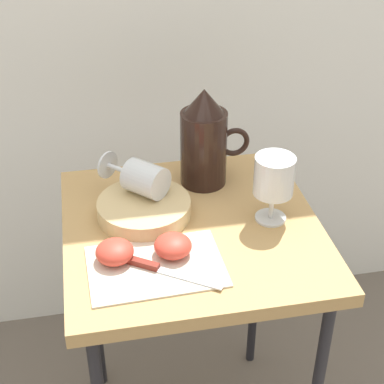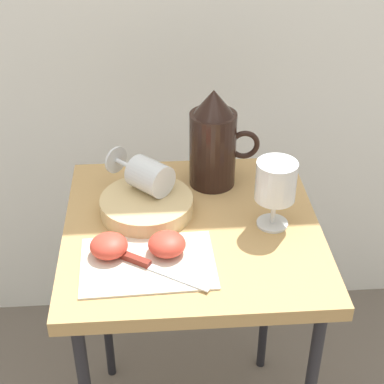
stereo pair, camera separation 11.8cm
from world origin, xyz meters
The scene contains 9 objects.
table centered at (0.00, 0.00, 0.61)m, with size 0.52×0.52×0.68m.
linen_napkin centered at (-0.09, -0.12, 0.69)m, with size 0.25×0.17×0.00m, color beige.
basket_tray centered at (-0.09, 0.05, 0.70)m, with size 0.19×0.19×0.04m, color tan.
pitcher centered at (0.06, 0.16, 0.77)m, with size 0.15×0.10×0.22m.
wine_glass_upright centered at (0.16, -0.01, 0.78)m, with size 0.08×0.08×0.14m.
wine_glass_tipped_near centered at (-0.09, 0.08, 0.75)m, with size 0.15×0.15×0.07m.
apple_half_left centered at (-0.16, -0.09, 0.71)m, with size 0.07×0.07×0.04m, color #CC3D2D.
apple_half_right centered at (-0.05, -0.09, 0.71)m, with size 0.07×0.07×0.04m, color #CC3D2D.
knife centered at (-0.10, -0.12, 0.69)m, with size 0.18×0.13×0.01m.
Camera 2 is at (-0.07, -0.99, 1.41)m, focal length 56.85 mm.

